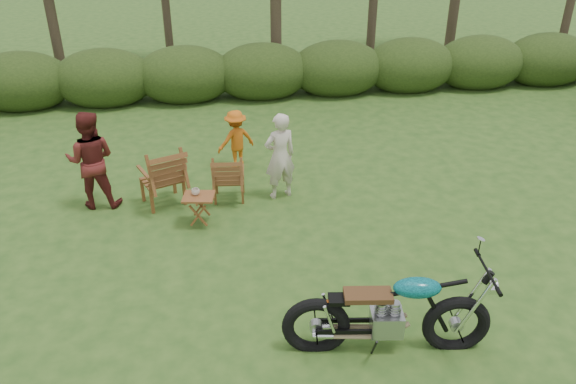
{
  "coord_description": "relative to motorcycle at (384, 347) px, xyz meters",
  "views": [
    {
      "loc": [
        -1.42,
        -5.33,
        4.8
      ],
      "look_at": [
        -0.37,
        1.85,
        0.9
      ],
      "focal_mm": 35.0,
      "sensor_mm": 36.0,
      "label": 1
    }
  ],
  "objects": [
    {
      "name": "ground",
      "position": [
        -0.44,
        0.52,
        0.0
      ],
      "size": [
        80.0,
        80.0,
        0.0
      ],
      "primitive_type": "plane",
      "color": "#264818",
      "rests_on": "ground"
    },
    {
      "name": "motorcycle",
      "position": [
        0.0,
        0.0,
        0.0
      ],
      "size": [
        2.39,
        1.16,
        1.31
      ],
      "primitive_type": null,
      "rotation": [
        0.0,
        0.0,
        -0.13
      ],
      "color": "#0CA0A6",
      "rests_on": "ground"
    },
    {
      "name": "lawn_chair_right",
      "position": [
        -1.62,
        3.94,
        0.0
      ],
      "size": [
        0.65,
        0.65,
        0.87
      ],
      "primitive_type": null,
      "rotation": [
        0.0,
        0.0,
        3.05
      ],
      "color": "#5A3816",
      "rests_on": "ground"
    },
    {
      "name": "lawn_chair_left",
      "position": [
        -2.76,
        3.96,
        0.0
      ],
      "size": [
        0.96,
        0.96,
        1.07
      ],
      "primitive_type": null,
      "rotation": [
        0.0,
        0.0,
        3.54
      ],
      "color": "#5B2C16",
      "rests_on": "ground"
    },
    {
      "name": "side_table",
      "position": [
        -2.14,
        3.14,
        0.26
      ],
      "size": [
        0.57,
        0.51,
        0.53
      ],
      "primitive_type": null,
      "rotation": [
        0.0,
        0.0,
        -0.16
      ],
      "color": "#603018",
      "rests_on": "ground"
    },
    {
      "name": "cup",
      "position": [
        -2.18,
        3.19,
        0.58
      ],
      "size": [
        0.16,
        0.16,
        0.1
      ],
      "primitive_type": "imported",
      "rotation": [
        0.0,
        0.0,
        -0.29
      ],
      "color": "beige",
      "rests_on": "side_table"
    },
    {
      "name": "adult_a",
      "position": [
        -0.72,
        3.91,
        0.0
      ],
      "size": [
        0.65,
        0.52,
        1.56
      ],
      "primitive_type": "imported",
      "rotation": [
        0.0,
        0.0,
        3.44
      ],
      "color": "beige",
      "rests_on": "ground"
    },
    {
      "name": "adult_b",
      "position": [
        -3.88,
        4.06,
        0.0
      ],
      "size": [
        0.86,
        0.69,
        1.7
      ],
      "primitive_type": "imported",
      "rotation": [
        0.0,
        0.0,
        3.08
      ],
      "color": "#5A1C19",
      "rests_on": "ground"
    },
    {
      "name": "child",
      "position": [
        -1.4,
        5.21,
        0.0
      ],
      "size": [
        0.86,
        0.69,
        1.17
      ],
      "primitive_type": "imported",
      "rotation": [
        0.0,
        0.0,
        3.54
      ],
      "color": "#C65A12",
      "rests_on": "ground"
    }
  ]
}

